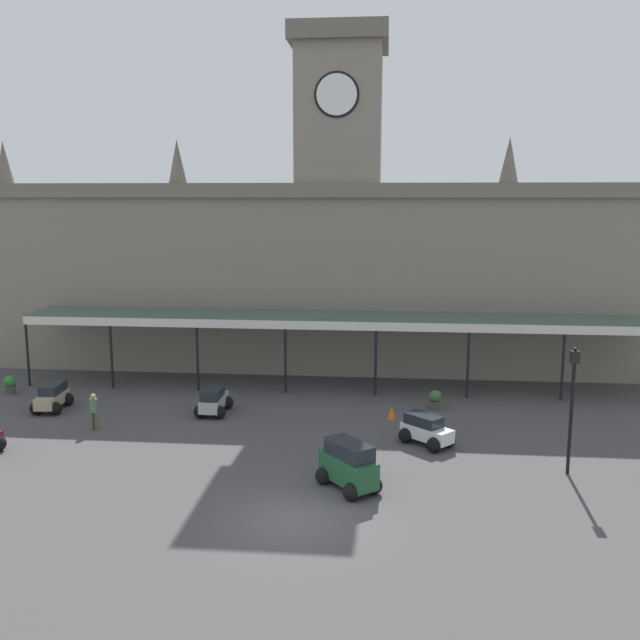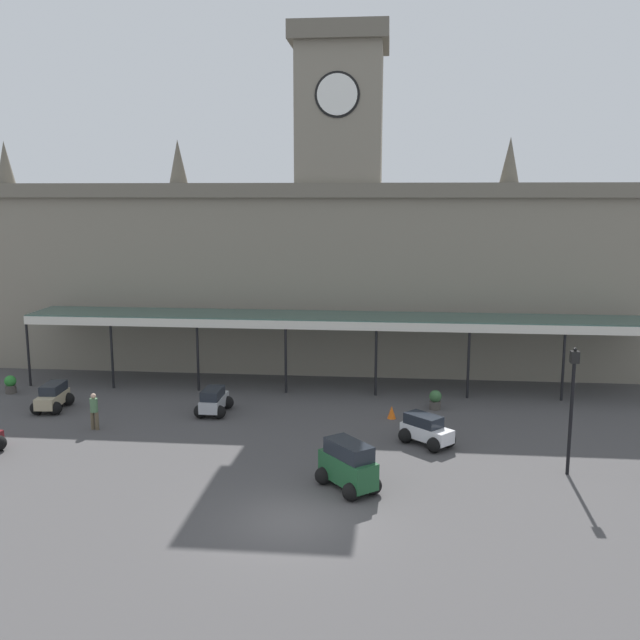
# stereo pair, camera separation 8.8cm
# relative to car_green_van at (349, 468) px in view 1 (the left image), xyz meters

# --- Properties ---
(ground_plane) EXTENTS (140.00, 140.00, 0.00)m
(ground_plane) POSITION_rel_car_green_van_xyz_m (-1.65, -2.58, -0.81)
(ground_plane) COLOR #454344
(station_building) EXTENTS (43.20, 5.67, 19.59)m
(station_building) POSITION_rel_car_green_van_xyz_m (-1.65, 18.34, 5.50)
(station_building) COLOR gray
(station_building) RESTS_ON ground
(entrance_canopy) EXTENTS (33.29, 3.26, 3.97)m
(entrance_canopy) POSITION_rel_car_green_van_xyz_m (-1.65, 13.34, 3.01)
(entrance_canopy) COLOR #38564C
(entrance_canopy) RESTS_ON ground
(car_green_van) EXTENTS (2.45, 2.56, 1.77)m
(car_green_van) POSITION_rel_car_green_van_xyz_m (0.00, 0.00, 0.00)
(car_green_van) COLOR #1E512D
(car_green_van) RESTS_ON ground
(car_white_estate) EXTENTS (2.39, 2.36, 1.27)m
(car_white_estate) POSITION_rel_car_green_van_xyz_m (2.99, 4.86, -0.24)
(car_white_estate) COLOR silver
(car_white_estate) RESTS_ON ground
(car_beige_estate) EXTENTS (1.63, 2.30, 1.27)m
(car_beige_estate) POSITION_rel_car_green_van_xyz_m (-14.92, 8.02, -0.24)
(car_beige_estate) COLOR tan
(car_beige_estate) RESTS_ON ground
(car_silver_estate) EXTENTS (1.57, 2.27, 1.27)m
(car_silver_estate) POSITION_rel_car_green_van_xyz_m (-6.94, 8.18, -0.24)
(car_silver_estate) COLOR #B2B5BA
(car_silver_estate) RESTS_ON ground
(pedestrian_crossing_forecourt) EXTENTS (0.39, 0.34, 1.67)m
(pedestrian_crossing_forecourt) POSITION_rel_car_green_van_xyz_m (-11.66, 5.35, 0.10)
(pedestrian_crossing_forecourt) COLOR brown
(pedestrian_crossing_forecourt) RESTS_ON ground
(victorian_lamppost) EXTENTS (0.30, 0.30, 4.87)m
(victorian_lamppost) POSITION_rel_car_green_van_xyz_m (8.13, 2.19, 2.22)
(victorian_lamppost) COLOR black
(victorian_lamppost) RESTS_ON ground
(traffic_cone) EXTENTS (0.40, 0.40, 0.61)m
(traffic_cone) POSITION_rel_car_green_van_xyz_m (1.56, 8.26, -0.50)
(traffic_cone) COLOR orange
(traffic_cone) RESTS_ON ground
(planter_near_kerb) EXTENTS (0.60, 0.60, 0.96)m
(planter_near_kerb) POSITION_rel_car_green_van_xyz_m (-18.51, 10.55, -0.32)
(planter_near_kerb) COLOR #47423D
(planter_near_kerb) RESTS_ON ground
(planter_forecourt_centre) EXTENTS (0.60, 0.60, 0.96)m
(planter_forecourt_centre) POSITION_rel_car_green_van_xyz_m (3.68, 9.91, -0.32)
(planter_forecourt_centre) COLOR #47423D
(planter_forecourt_centre) RESTS_ON ground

